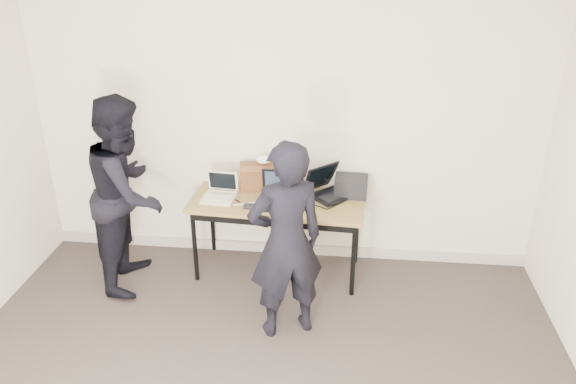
# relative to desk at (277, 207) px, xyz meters

# --- Properties ---
(room) EXTENTS (4.60, 4.60, 2.80)m
(room) POSITION_rel_desk_xyz_m (0.02, -1.91, 0.69)
(room) COLOR #39302B
(room) RESTS_ON ground
(desk) EXTENTS (1.54, 0.74, 0.72)m
(desk) POSITION_rel_desk_xyz_m (0.00, 0.00, 0.00)
(desk) COLOR olive
(desk) RESTS_ON ground
(laptop_beige) EXTENTS (0.30, 0.29, 0.22)m
(laptop_beige) POSITION_rel_desk_xyz_m (-0.50, -0.01, 0.10)
(laptop_beige) COLOR beige
(laptop_beige) RESTS_ON desk
(laptop_center) EXTENTS (0.36, 0.35, 0.28)m
(laptop_center) POSITION_rel_desk_xyz_m (0.04, -0.03, 0.12)
(laptop_center) COLOR black
(laptop_center) RESTS_ON desk
(laptop_right) EXTENTS (0.49, 0.49, 0.26)m
(laptop_right) POSITION_rel_desk_xyz_m (0.44, 0.16, 0.12)
(laptop_right) COLOR black
(laptop_right) RESTS_ON desk
(leather_satchel) EXTENTS (0.38, 0.23, 0.25)m
(leather_satchel) POSITION_rel_desk_xyz_m (-0.18, 0.23, 0.19)
(leather_satchel) COLOR #5D3318
(leather_satchel) RESTS_ON desk
(tissue) EXTENTS (0.15, 0.12, 0.08)m
(tissue) POSITION_rel_desk_xyz_m (-0.15, 0.23, 0.34)
(tissue) COLOR white
(tissue) RESTS_ON leather_satchel
(equipment_box) EXTENTS (0.30, 0.26, 0.16)m
(equipment_box) POSITION_rel_desk_xyz_m (0.63, 0.19, 0.14)
(equipment_box) COLOR black
(equipment_box) RESTS_ON desk
(power_brick) EXTENTS (0.09, 0.06, 0.03)m
(power_brick) POSITION_rel_desk_xyz_m (-0.22, -0.17, 0.08)
(power_brick) COLOR black
(power_brick) RESTS_ON desk
(cables) EXTENTS (1.15, 0.41, 0.01)m
(cables) POSITION_rel_desk_xyz_m (0.05, -0.00, 0.06)
(cables) COLOR black
(cables) RESTS_ON desk
(person_typist) EXTENTS (0.68, 0.58, 1.57)m
(person_typist) POSITION_rel_desk_xyz_m (0.16, -0.81, 0.12)
(person_typist) COLOR black
(person_typist) RESTS_ON ground
(person_observer) EXTENTS (0.69, 0.86, 1.68)m
(person_observer) POSITION_rel_desk_xyz_m (-1.24, -0.23, 0.18)
(person_observer) COLOR black
(person_observer) RESTS_ON ground
(baseboard) EXTENTS (4.50, 0.03, 0.10)m
(baseboard) POSITION_rel_desk_xyz_m (0.02, 0.33, -0.61)
(baseboard) COLOR #ADA18F
(baseboard) RESTS_ON ground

